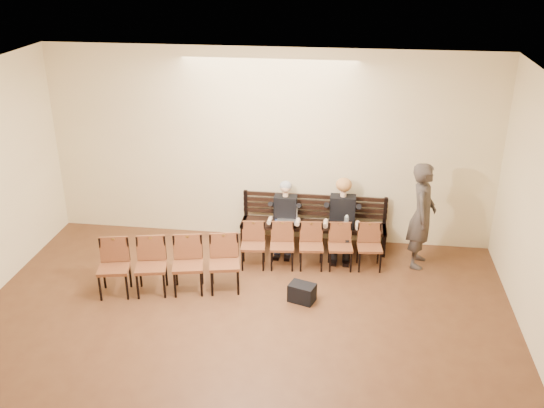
{
  "coord_description": "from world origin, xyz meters",
  "views": [
    {
      "loc": [
        1.43,
        -5.13,
        5.15
      ],
      "look_at": [
        0.18,
        4.05,
        1.07
      ],
      "focal_mm": 40.0,
      "sensor_mm": 36.0,
      "label": 1
    }
  ],
  "objects_px": {
    "laptop": "(287,222)",
    "water_bottle": "(346,229)",
    "passerby": "(423,208)",
    "seated_woman": "(342,219)",
    "chair_row_front": "(311,247)",
    "bag": "(302,293)",
    "bench": "(313,235)",
    "chair_row_back": "(170,267)",
    "seated_man": "(285,218)"
  },
  "relations": [
    {
      "from": "bag",
      "to": "passerby",
      "type": "bearing_deg",
      "value": 37.54
    },
    {
      "from": "laptop",
      "to": "water_bottle",
      "type": "bearing_deg",
      "value": 7.84
    },
    {
      "from": "seated_man",
      "to": "chair_row_front",
      "type": "relative_size",
      "value": 0.5
    },
    {
      "from": "bag",
      "to": "passerby",
      "type": "xyz_separation_m",
      "value": [
        1.86,
        1.43,
        0.91
      ]
    },
    {
      "from": "seated_woman",
      "to": "water_bottle",
      "type": "xyz_separation_m",
      "value": [
        0.08,
        -0.24,
        -0.07
      ]
    },
    {
      "from": "laptop",
      "to": "bag",
      "type": "relative_size",
      "value": 0.89
    },
    {
      "from": "water_bottle",
      "to": "chair_row_front",
      "type": "height_order",
      "value": "chair_row_front"
    },
    {
      "from": "water_bottle",
      "to": "chair_row_back",
      "type": "height_order",
      "value": "chair_row_back"
    },
    {
      "from": "bench",
      "to": "seated_man",
      "type": "relative_size",
      "value": 2.19
    },
    {
      "from": "bench",
      "to": "chair_row_back",
      "type": "relative_size",
      "value": 1.19
    },
    {
      "from": "bench",
      "to": "seated_man",
      "type": "xyz_separation_m",
      "value": [
        -0.5,
        -0.12,
        0.37
      ]
    },
    {
      "from": "bench",
      "to": "chair_row_front",
      "type": "bearing_deg",
      "value": -88.39
    },
    {
      "from": "seated_man",
      "to": "seated_woman",
      "type": "height_order",
      "value": "seated_woman"
    },
    {
      "from": "seated_man",
      "to": "passerby",
      "type": "xyz_separation_m",
      "value": [
        2.33,
        -0.27,
        0.46
      ]
    },
    {
      "from": "chair_row_back",
      "to": "seated_woman",
      "type": "bearing_deg",
      "value": 20.9
    },
    {
      "from": "bench",
      "to": "seated_man",
      "type": "distance_m",
      "value": 0.64
    },
    {
      "from": "water_bottle",
      "to": "bag",
      "type": "distance_m",
      "value": 1.64
    },
    {
      "from": "seated_woman",
      "to": "laptop",
      "type": "xyz_separation_m",
      "value": [
        -0.96,
        -0.12,
        -0.07
      ]
    },
    {
      "from": "chair_row_front",
      "to": "seated_woman",
      "type": "bearing_deg",
      "value": 46.32
    },
    {
      "from": "seated_man",
      "to": "bench",
      "type": "bearing_deg",
      "value": 13.41
    },
    {
      "from": "laptop",
      "to": "chair_row_back",
      "type": "relative_size",
      "value": 0.16
    },
    {
      "from": "passerby",
      "to": "chair_row_front",
      "type": "height_order",
      "value": "passerby"
    },
    {
      "from": "seated_woman",
      "to": "water_bottle",
      "type": "relative_size",
      "value": 5.23
    },
    {
      "from": "chair_row_front",
      "to": "chair_row_back",
      "type": "xyz_separation_m",
      "value": [
        -2.14,
        -1.07,
        0.06
      ]
    },
    {
      "from": "seated_man",
      "to": "laptop",
      "type": "distance_m",
      "value": 0.13
    },
    {
      "from": "bench",
      "to": "seated_woman",
      "type": "xyz_separation_m",
      "value": [
        0.51,
        -0.12,
        0.42
      ]
    },
    {
      "from": "seated_man",
      "to": "seated_woman",
      "type": "distance_m",
      "value": 1.01
    },
    {
      "from": "seated_woman",
      "to": "chair_row_front",
      "type": "bearing_deg",
      "value": -127.63
    },
    {
      "from": "seated_man",
      "to": "bag",
      "type": "xyz_separation_m",
      "value": [
        0.47,
        -1.7,
        -0.45
      ]
    },
    {
      "from": "passerby",
      "to": "chair_row_front",
      "type": "xyz_separation_m",
      "value": [
        -1.81,
        -0.36,
        -0.67
      ]
    },
    {
      "from": "bench",
      "to": "laptop",
      "type": "relative_size",
      "value": 7.48
    },
    {
      "from": "water_bottle",
      "to": "passerby",
      "type": "bearing_deg",
      "value": -1.18
    },
    {
      "from": "chair_row_front",
      "to": "laptop",
      "type": "bearing_deg",
      "value": 127.02
    },
    {
      "from": "water_bottle",
      "to": "chair_row_back",
      "type": "distance_m",
      "value": 3.08
    },
    {
      "from": "bench",
      "to": "chair_row_back",
      "type": "distance_m",
      "value": 2.8
    },
    {
      "from": "seated_man",
      "to": "chair_row_back",
      "type": "distance_m",
      "value": 2.35
    },
    {
      "from": "bag",
      "to": "seated_man",
      "type": "bearing_deg",
      "value": 105.49
    },
    {
      "from": "chair_row_front",
      "to": "passerby",
      "type": "bearing_deg",
      "value": 5.29
    },
    {
      "from": "laptop",
      "to": "passerby",
      "type": "bearing_deg",
      "value": 10.82
    },
    {
      "from": "bag",
      "to": "chair_row_front",
      "type": "height_order",
      "value": "chair_row_front"
    },
    {
      "from": "bench",
      "to": "water_bottle",
      "type": "relative_size",
      "value": 10.59
    },
    {
      "from": "seated_woman",
      "to": "chair_row_back",
      "type": "distance_m",
      "value": 3.13
    },
    {
      "from": "laptop",
      "to": "passerby",
      "type": "relative_size",
      "value": 0.16
    },
    {
      "from": "water_bottle",
      "to": "passerby",
      "type": "relative_size",
      "value": 0.12
    },
    {
      "from": "chair_row_front",
      "to": "chair_row_back",
      "type": "height_order",
      "value": "chair_row_back"
    },
    {
      "from": "seated_man",
      "to": "laptop",
      "type": "height_order",
      "value": "seated_man"
    },
    {
      "from": "water_bottle",
      "to": "bench",
      "type": "bearing_deg",
      "value": 148.27
    },
    {
      "from": "bench",
      "to": "seated_woman",
      "type": "distance_m",
      "value": 0.67
    },
    {
      "from": "seated_man",
      "to": "chair_row_back",
      "type": "xyz_separation_m",
      "value": [
        -1.61,
        -1.7,
        -0.15
      ]
    },
    {
      "from": "water_bottle",
      "to": "seated_woman",
      "type": "bearing_deg",
      "value": 108.16
    }
  ]
}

